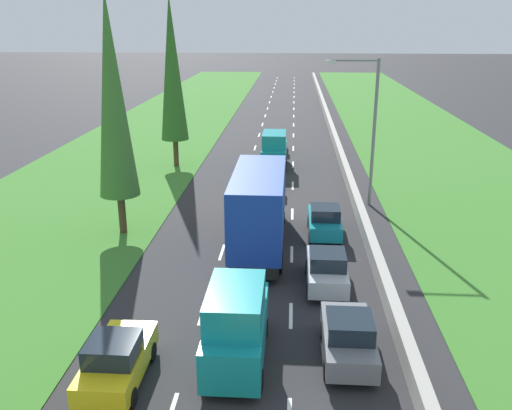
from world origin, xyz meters
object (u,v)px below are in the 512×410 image
Objects in this scene: silver_hatchback_right_lane at (327,269)px; yellow_hatchback_left_lane at (117,360)px; teal_van_centre_lane at (236,324)px; blue_box_truck_centre_lane at (260,206)px; grey_hatchback_right_lane at (348,337)px; teal_hatchback_right_lane at (325,221)px; poplar_tree_second at (113,97)px; green_hatchback_centre_lane at (268,178)px; orange_hatchback_centre_lane at (275,141)px; teal_van_centre_lane_fifth at (274,150)px; poplar_tree_third at (172,69)px; street_light_mast at (369,122)px.

silver_hatchback_right_lane is 1.00× the size of yellow_hatchback_left_lane.
teal_van_centre_lane reaches higher than yellow_hatchback_left_lane.
blue_box_truck_centre_lane is (0.16, 10.03, 0.78)m from teal_van_centre_lane.
teal_hatchback_right_lane is (-0.22, 11.41, 0.00)m from grey_hatchback_right_lane.
silver_hatchback_right_lane is at bearing -28.03° from poplar_tree_second.
silver_hatchback_right_lane and green_hatchback_centre_lane have the same top height.
teal_van_centre_lane is 1.26× the size of yellow_hatchback_left_lane.
orange_hatchback_centre_lane is 23.01m from poplar_tree_second.
green_hatchback_centre_lane is 13.18m from poplar_tree_second.
yellow_hatchback_left_lane is at bearing -108.43° from blue_box_truck_centre_lane.
teal_hatchback_right_lane is (0.22, 6.03, 0.00)m from silver_hatchback_right_lane.
green_hatchback_centre_lane is at bearing -92.11° from teal_van_centre_lane_fifth.
orange_hatchback_centre_lane is (0.16, 32.18, -0.56)m from teal_van_centre_lane.
teal_van_centre_lane_fifth is at bearing 89.31° from teal_van_centre_lane.
blue_box_truck_centre_lane is 0.72× the size of poplar_tree_third.
teal_van_centre_lane_fifth reaches higher than green_hatchback_centre_lane.
poplar_tree_third is at bearing 90.35° from poplar_tree_second.
street_light_mast is (13.72, 5.81, -2.13)m from poplar_tree_second.
green_hatchback_centre_lane is (-3.24, 14.38, 0.00)m from silver_hatchback_right_lane.
teal_hatchback_right_lane is at bearing -77.40° from teal_van_centre_lane_fifth.
grey_hatchback_right_lane is 3.83m from teal_van_centre_lane.
poplar_tree_second is (-10.96, -0.32, 6.52)m from teal_hatchback_right_lane.
teal_hatchback_right_lane is at bearing 91.09° from grey_hatchback_right_lane.
grey_hatchback_right_lane is at bearing -83.53° from orange_hatchback_centre_lane.
blue_box_truck_centre_lane is (-3.61, 9.67, 1.35)m from grey_hatchback_right_lane.
poplar_tree_second reaches higher than silver_hatchback_right_lane.
grey_hatchback_right_lane and green_hatchback_centre_lane have the same top height.
yellow_hatchback_left_lane is at bearing -118.60° from teal_hatchback_right_lane.
teal_hatchback_right_lane is 7.55m from street_light_mast.
green_hatchback_centre_lane is 9.03m from teal_hatchback_right_lane.
blue_box_truck_centre_lane reaches higher than grey_hatchback_right_lane.
teal_van_centre_lane_fifth is (-3.45, 25.88, 0.56)m from grey_hatchback_right_lane.
orange_hatchback_centre_lane is 16.73m from street_light_mast.
grey_hatchback_right_lane is 0.30× the size of poplar_tree_third.
grey_hatchback_right_lane is at bearing -85.38° from silver_hatchback_right_lane.
poplar_tree_third reaches higher than yellow_hatchback_left_lane.
blue_box_truck_centre_lane is at bearing -130.36° from street_light_mast.
blue_box_truck_centre_lane is at bearing -90.54° from teal_van_centre_lane_fifth.
teal_van_centre_lane_fifth is (3.98, 27.70, 0.56)m from yellow_hatchback_left_lane.
teal_van_centre_lane_fifth reaches higher than grey_hatchback_right_lane.
teal_hatchback_right_lane is 1.00× the size of orange_hatchback_centre_lane.
orange_hatchback_centre_lane is 11.90m from poplar_tree_third.
street_light_mast is (6.22, -2.85, 4.40)m from green_hatchback_centre_lane.
poplar_tree_second is (-11.17, 11.09, 6.52)m from grey_hatchback_right_lane.
teal_hatchback_right_lane is at bearing 73.22° from teal_van_centre_lane.
teal_hatchback_right_lane is 19.26m from poplar_tree_third.
silver_hatchback_right_lane is at bearing -83.16° from orange_hatchback_centre_lane.
orange_hatchback_centre_lane is at bearing 90.01° from blue_box_truck_centre_lane.
yellow_hatchback_left_lane is 28.57m from poplar_tree_third.
street_light_mast is at bearing -24.65° from green_hatchback_centre_lane.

